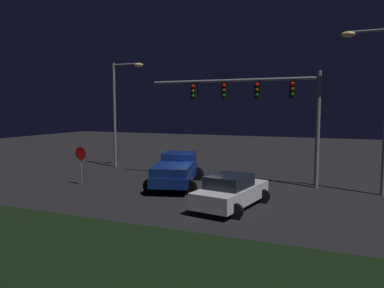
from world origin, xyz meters
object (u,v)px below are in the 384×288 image
object	(u,v)px
traffic_signal_gantry	(258,98)
stop_sign	(81,158)
street_lamp_right	(377,92)
street_lamp_left	(120,102)
car_sedan	(231,191)
pickup_truck	(176,169)

from	to	relation	value
traffic_signal_gantry	stop_sign	world-z (taller)	traffic_signal_gantry
stop_sign	street_lamp_right	bearing A→B (deg)	14.17
traffic_signal_gantry	street_lamp_right	bearing A→B (deg)	-5.59
street_lamp_left	street_lamp_right	world-z (taller)	street_lamp_right
car_sedan	stop_sign	size ratio (longest dim) A/B	2.08
traffic_signal_gantry	stop_sign	bearing A→B (deg)	-154.04
street_lamp_right	stop_sign	bearing A→B (deg)	-165.83
street_lamp_right	stop_sign	xyz separation A→B (m)	(-15.47, -3.91, -3.72)
car_sedan	stop_sign	distance (m)	9.56
pickup_truck	street_lamp_left	world-z (taller)	street_lamp_left
traffic_signal_gantry	stop_sign	xyz separation A→B (m)	(-9.27, -4.51, -3.47)
car_sedan	traffic_signal_gantry	xyz separation A→B (m)	(-0.15, 5.91, 4.29)
street_lamp_right	stop_sign	distance (m)	16.38
traffic_signal_gantry	pickup_truck	bearing A→B (deg)	-147.67
street_lamp_left	street_lamp_right	xyz separation A→B (m)	(16.95, -2.48, 0.34)
pickup_truck	street_lamp_left	size ratio (longest dim) A/B	0.74
pickup_truck	traffic_signal_gantry	distance (m)	6.30
pickup_truck	traffic_signal_gantry	xyz separation A→B (m)	(4.09, 2.59, 4.03)
street_lamp_right	traffic_signal_gantry	bearing A→B (deg)	174.41
car_sedan	street_lamp_right	size ratio (longest dim) A/B	0.55
car_sedan	street_lamp_left	size ratio (longest dim) A/B	0.60
pickup_truck	traffic_signal_gantry	size ratio (longest dim) A/B	0.56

